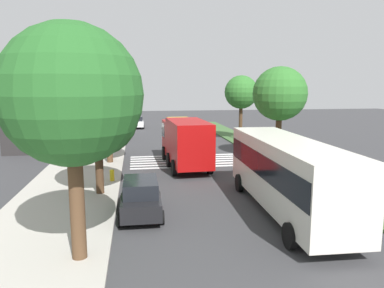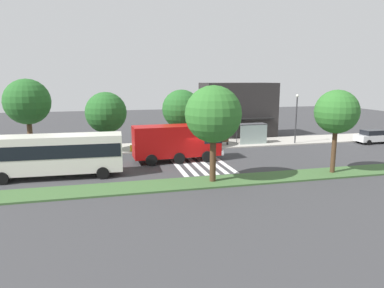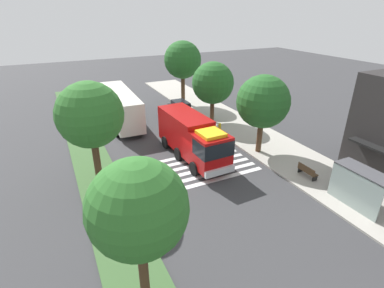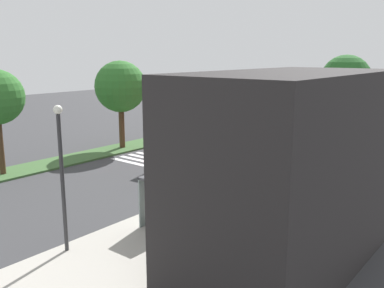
{
  "view_description": "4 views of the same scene",
  "coord_description": "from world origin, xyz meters",
  "px_view_note": "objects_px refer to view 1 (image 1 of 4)",
  "views": [
    {
      "loc": [
        -28.75,
        4.53,
        6.05
      ],
      "look_at": [
        -2.08,
        0.33,
        1.7
      ],
      "focal_mm": 33.87,
      "sensor_mm": 36.0,
      "label": 1
    },
    {
      "loc": [
        -8.78,
        -32.34,
        8.07
      ],
      "look_at": [
        -0.52,
        0.68,
        1.68
      ],
      "focal_mm": 32.62,
      "sensor_mm": 36.0,
      "label": 2
    },
    {
      "loc": [
        18.41,
        -9.01,
        11.71
      ],
      "look_at": [
        -1.76,
        0.75,
        1.37
      ],
      "focal_mm": 27.69,
      "sensor_mm": 36.0,
      "label": 3
    },
    {
      "loc": [
        23.52,
        20.43,
        8.12
      ],
      "look_at": [
        -0.04,
        1.38,
        1.67
      ],
      "focal_mm": 39.58,
      "sensor_mm": 36.0,
      "label": 4
    }
  ],
  "objects_px": {
    "fire_truck": "(185,140)",
    "parked_car_west": "(141,196)",
    "transit_bus": "(286,170)",
    "street_lamp": "(121,106)",
    "bus_stop_shelter": "(109,127)",
    "median_tree_west": "(241,92)",
    "sidewalk_tree_far_west": "(71,96)",
    "sidewalk_tree_west": "(97,116)",
    "median_tree_far_west": "(280,94)",
    "parked_car_mid": "(136,122)",
    "fire_hydrant": "(112,175)",
    "sidewalk_tree_center": "(108,104)",
    "bench_near_shelter": "(107,146)"
  },
  "relations": [
    {
      "from": "parked_car_mid",
      "to": "median_tree_far_west",
      "type": "xyz_separation_m",
      "value": [
        -24.95,
        -11.41,
        4.5
      ]
    },
    {
      "from": "parked_car_mid",
      "to": "median_tree_west",
      "type": "distance_m",
      "value": 18.71
    },
    {
      "from": "transit_bus",
      "to": "median_tree_far_west",
      "type": "xyz_separation_m",
      "value": [
        12.14,
        -4.55,
        3.29
      ]
    },
    {
      "from": "bench_near_shelter",
      "to": "street_lamp",
      "type": "relative_size",
      "value": 0.26
    },
    {
      "from": "parked_car_mid",
      "to": "median_tree_far_west",
      "type": "distance_m",
      "value": 27.8
    },
    {
      "from": "parked_car_west",
      "to": "fire_hydrant",
      "type": "relative_size",
      "value": 6.22
    },
    {
      "from": "sidewalk_tree_far_west",
      "to": "bus_stop_shelter",
      "type": "bearing_deg",
      "value": 1.37
    },
    {
      "from": "parked_car_west",
      "to": "median_tree_west",
      "type": "bearing_deg",
      "value": -26.65
    },
    {
      "from": "bench_near_shelter",
      "to": "median_tree_far_west",
      "type": "distance_m",
      "value": 16.01
    },
    {
      "from": "parked_car_west",
      "to": "bus_stop_shelter",
      "type": "bearing_deg",
      "value": 8.22
    },
    {
      "from": "bench_near_shelter",
      "to": "sidewalk_tree_far_west",
      "type": "xyz_separation_m",
      "value": [
        -21.31,
        -0.59,
        5.13
      ]
    },
    {
      "from": "bus_stop_shelter",
      "to": "bench_near_shelter",
      "type": "xyz_separation_m",
      "value": [
        -4.0,
        -0.02,
        -1.3
      ]
    },
    {
      "from": "sidewalk_tree_west",
      "to": "fire_hydrant",
      "type": "xyz_separation_m",
      "value": [
        2.55,
        -0.5,
        -3.95
      ]
    },
    {
      "from": "transit_bus",
      "to": "street_lamp",
      "type": "xyz_separation_m",
      "value": [
        27.05,
        8.65,
        1.62
      ]
    },
    {
      "from": "street_lamp",
      "to": "sidewalk_tree_west",
      "type": "height_order",
      "value": "sidewalk_tree_west"
    },
    {
      "from": "street_lamp",
      "to": "sidewalk_tree_far_west",
      "type": "distance_m",
      "value": 30.66
    },
    {
      "from": "fire_truck",
      "to": "parked_car_west",
      "type": "xyz_separation_m",
      "value": [
        -10.32,
        3.49,
        -1.11
      ]
    },
    {
      "from": "fire_truck",
      "to": "sidewalk_tree_west",
      "type": "bearing_deg",
      "value": 138.03
    },
    {
      "from": "sidewalk_tree_far_west",
      "to": "sidewalk_tree_west",
      "type": "bearing_deg",
      "value": 0.0
    },
    {
      "from": "bus_stop_shelter",
      "to": "street_lamp",
      "type": "distance_m",
      "value": 5.69
    },
    {
      "from": "parked_car_mid",
      "to": "sidewalk_tree_west",
      "type": "distance_m",
      "value": 33.11
    },
    {
      "from": "parked_car_west",
      "to": "sidewalk_tree_center",
      "type": "height_order",
      "value": "sidewalk_tree_center"
    },
    {
      "from": "bench_near_shelter",
      "to": "transit_bus",
      "type": "bearing_deg",
      "value": -151.51
    },
    {
      "from": "median_tree_far_west",
      "to": "fire_truck",
      "type": "bearing_deg",
      "value": 97.47
    },
    {
      "from": "median_tree_west",
      "to": "fire_hydrant",
      "type": "distance_m",
      "value": 21.35
    },
    {
      "from": "fire_truck",
      "to": "parked_car_west",
      "type": "bearing_deg",
      "value": 159.02
    },
    {
      "from": "sidewalk_tree_west",
      "to": "median_tree_west",
      "type": "distance_m",
      "value": 23.14
    },
    {
      "from": "parked_car_west",
      "to": "median_tree_far_west",
      "type": "relative_size",
      "value": 0.58
    },
    {
      "from": "transit_bus",
      "to": "street_lamp",
      "type": "height_order",
      "value": "street_lamp"
    },
    {
      "from": "street_lamp",
      "to": "fire_hydrant",
      "type": "relative_size",
      "value": 8.65
    },
    {
      "from": "parked_car_west",
      "to": "fire_hydrant",
      "type": "bearing_deg",
      "value": 16.4
    },
    {
      "from": "bus_stop_shelter",
      "to": "median_tree_west",
      "type": "height_order",
      "value": "median_tree_west"
    },
    {
      "from": "transit_bus",
      "to": "sidewalk_tree_far_west",
      "type": "relative_size",
      "value": 1.37
    },
    {
      "from": "transit_bus",
      "to": "median_tree_west",
      "type": "bearing_deg",
      "value": 170.64
    },
    {
      "from": "sidewalk_tree_west",
      "to": "median_tree_far_west",
      "type": "height_order",
      "value": "median_tree_far_west"
    },
    {
      "from": "parked_car_west",
      "to": "transit_bus",
      "type": "distance_m",
      "value": 7.0
    },
    {
      "from": "fire_hydrant",
      "to": "sidewalk_tree_west",
      "type": "bearing_deg",
      "value": 168.9
    },
    {
      "from": "median_tree_west",
      "to": "parked_car_mid",
      "type": "bearing_deg",
      "value": 38.88
    },
    {
      "from": "transit_bus",
      "to": "street_lamp",
      "type": "bearing_deg",
      "value": -160.39
    },
    {
      "from": "sidewalk_tree_far_west",
      "to": "median_tree_far_west",
      "type": "distance_m",
      "value": 20.77
    },
    {
      "from": "street_lamp",
      "to": "median_tree_far_west",
      "type": "height_order",
      "value": "median_tree_far_west"
    },
    {
      "from": "median_tree_far_west",
      "to": "sidewalk_tree_center",
      "type": "bearing_deg",
      "value": 87.92
    },
    {
      "from": "bus_stop_shelter",
      "to": "sidewalk_tree_west",
      "type": "height_order",
      "value": "sidewalk_tree_west"
    },
    {
      "from": "parked_car_west",
      "to": "sidewalk_tree_center",
      "type": "bearing_deg",
      "value": 11.12
    },
    {
      "from": "fire_truck",
      "to": "parked_car_west",
      "type": "relative_size",
      "value": 2.04
    },
    {
      "from": "parked_car_mid",
      "to": "street_lamp",
      "type": "bearing_deg",
      "value": 168.57
    },
    {
      "from": "bus_stop_shelter",
      "to": "sidewalk_tree_west",
      "type": "distance_m",
      "value": 17.72
    },
    {
      "from": "sidewalk_tree_west",
      "to": "sidewalk_tree_far_west",
      "type": "bearing_deg",
      "value": 180.0
    },
    {
      "from": "fire_truck",
      "to": "sidewalk_tree_far_west",
      "type": "height_order",
      "value": "sidewalk_tree_far_west"
    },
    {
      "from": "street_lamp",
      "to": "sidewalk_tree_west",
      "type": "xyz_separation_m",
      "value": [
        -22.81,
        0.4,
        0.72
      ]
    }
  ]
}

